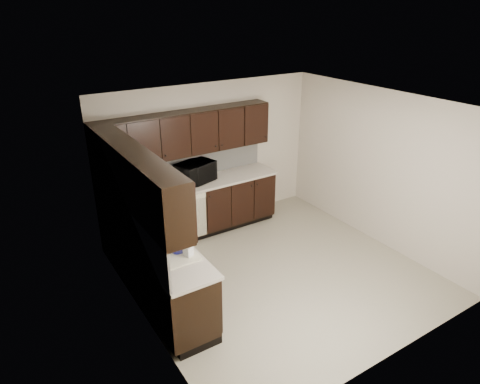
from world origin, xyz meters
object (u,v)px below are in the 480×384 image
Objects in this scene: sink at (168,255)px; blue_pitcher at (178,244)px; microwave at (195,172)px; storage_bin at (162,236)px; toaster_oven at (140,189)px.

sink reaches higher than blue_pitcher.
sink is 3.43× the size of blue_pitcher.
sink is at bearing -143.56° from microwave.
sink is at bearing -98.13° from storage_bin.
microwave is 1.76× the size of toaster_oven.
storage_bin is at bearing 81.87° from sink.
microwave reaches higher than sink.
microwave reaches higher than storage_bin.
blue_pitcher is (-0.22, -1.83, 0.01)m from toaster_oven.
toaster_oven is (0.32, 1.74, 0.17)m from sink.
toaster_oven is 1.46× the size of blue_pitcher.
sink is at bearing 116.47° from blue_pitcher.
sink reaches higher than storage_bin.
microwave is at bearing -3.56° from toaster_oven.
sink is 0.27m from storage_bin.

